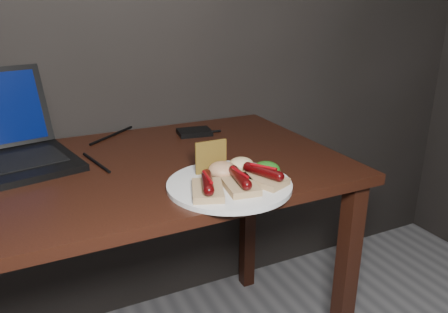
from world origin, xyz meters
TOP-DOWN VIEW (x-y plane):
  - desk at (0.00, 1.38)m, footprint 1.40×0.70m
  - hard_drive at (0.38, 1.58)m, footprint 0.12×0.10m
  - desk_cables at (0.00, 1.55)m, footprint 0.92×0.40m
  - plate at (0.29, 1.13)m, footprint 0.37×0.37m
  - bread_sausage_left at (0.22, 1.10)m, footprint 0.11×0.13m
  - bread_sausage_center at (0.30, 1.09)m, footprint 0.09×0.12m
  - bread_sausage_right at (0.37, 1.10)m, footprint 0.11×0.13m
  - crispbread at (0.28, 1.22)m, footprint 0.08×0.01m
  - salad_greens at (0.39, 1.13)m, footprint 0.07×0.07m
  - salsa_mound at (0.29, 1.17)m, footprint 0.07×0.07m
  - coleslaw_mound at (0.35, 1.19)m, footprint 0.06×0.06m

SIDE VIEW (x-z plane):
  - desk at x=0.00m, z-range 0.29..1.04m
  - desk_cables at x=0.00m, z-range 0.75..0.76m
  - plate at x=0.29m, z-range 0.75..0.76m
  - hard_drive at x=0.38m, z-range 0.75..0.77m
  - bread_sausage_left at x=0.22m, z-range 0.76..0.80m
  - bread_sausage_center at x=0.30m, z-range 0.76..0.80m
  - bread_sausage_right at x=0.37m, z-range 0.76..0.80m
  - coleslaw_mound at x=0.35m, z-range 0.76..0.80m
  - salad_greens at x=0.39m, z-range 0.76..0.80m
  - salsa_mound at x=0.29m, z-range 0.76..0.80m
  - crispbread at x=0.28m, z-range 0.76..0.85m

